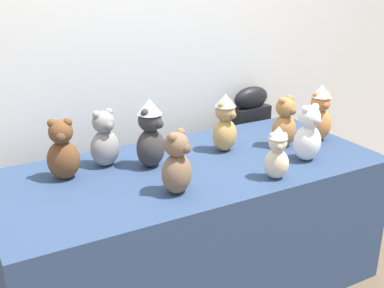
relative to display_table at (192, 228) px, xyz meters
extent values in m
cube|color=white|center=(0.00, 0.69, 0.93)|extent=(7.00, 0.08, 2.60)
cube|color=navy|center=(0.00, 0.00, 0.00)|extent=(1.96, 0.89, 0.73)
cube|color=black|center=(0.77, 0.57, 0.03)|extent=(0.29, 0.15, 0.79)
ellipsoid|color=black|center=(0.77, 0.57, 0.49)|extent=(0.29, 0.15, 0.15)
ellipsoid|color=brown|center=(-0.61, 0.17, 0.46)|extent=(0.19, 0.17, 0.19)
sphere|color=brown|center=(-0.61, 0.17, 0.60)|extent=(0.11, 0.11, 0.11)
sphere|color=brown|center=(-0.64, 0.18, 0.65)|extent=(0.04, 0.04, 0.04)
sphere|color=brown|center=(-0.57, 0.16, 0.65)|extent=(0.04, 0.04, 0.04)
sphere|color=brown|center=(-0.62, 0.12, 0.59)|extent=(0.05, 0.05, 0.05)
ellipsoid|color=#383533|center=(-0.18, 0.10, 0.46)|extent=(0.21, 0.20, 0.20)
sphere|color=#383533|center=(-0.18, 0.10, 0.61)|extent=(0.12, 0.12, 0.12)
sphere|color=#383533|center=(-0.21, 0.08, 0.66)|extent=(0.04, 0.04, 0.04)
sphere|color=#383533|center=(-0.15, 0.12, 0.66)|extent=(0.04, 0.04, 0.04)
sphere|color=#32302E|center=(-0.15, 0.06, 0.60)|extent=(0.05, 0.05, 0.05)
cone|color=silver|center=(-0.18, 0.10, 0.68)|extent=(0.12, 0.12, 0.08)
ellipsoid|color=white|center=(0.57, -0.22, 0.46)|extent=(0.17, 0.15, 0.19)
sphere|color=white|center=(0.57, -0.22, 0.60)|extent=(0.11, 0.11, 0.11)
sphere|color=white|center=(0.53, -0.22, 0.65)|extent=(0.04, 0.04, 0.04)
sphere|color=white|center=(0.60, -0.21, 0.65)|extent=(0.04, 0.04, 0.04)
sphere|color=#B4B3AF|center=(0.57, -0.26, 0.59)|extent=(0.05, 0.05, 0.05)
ellipsoid|color=tan|center=(0.26, 0.11, 0.46)|extent=(0.18, 0.17, 0.18)
sphere|color=tan|center=(0.26, 0.11, 0.59)|extent=(0.11, 0.11, 0.11)
sphere|color=tan|center=(0.23, 0.09, 0.63)|extent=(0.04, 0.04, 0.04)
sphere|color=tan|center=(0.29, 0.12, 0.63)|extent=(0.04, 0.04, 0.04)
sphere|color=olive|center=(0.28, 0.06, 0.58)|extent=(0.04, 0.04, 0.04)
cone|color=silver|center=(0.26, 0.11, 0.65)|extent=(0.11, 0.11, 0.07)
ellipsoid|color=gray|center=(-0.38, 0.22, 0.46)|extent=(0.18, 0.16, 0.19)
sphere|color=gray|center=(-0.38, 0.22, 0.60)|extent=(0.11, 0.11, 0.11)
sphere|color=gray|center=(-0.41, 0.21, 0.64)|extent=(0.04, 0.04, 0.04)
sphere|color=gray|center=(-0.35, 0.23, 0.64)|extent=(0.04, 0.04, 0.04)
sphere|color=slate|center=(-0.37, 0.18, 0.59)|extent=(0.05, 0.05, 0.05)
ellipsoid|color=#7F6047|center=(-0.20, -0.23, 0.46)|extent=(0.20, 0.19, 0.19)
sphere|color=#7F6047|center=(-0.20, -0.23, 0.60)|extent=(0.11, 0.11, 0.11)
sphere|color=#7F6047|center=(-0.23, -0.25, 0.64)|extent=(0.04, 0.04, 0.04)
sphere|color=#7F6047|center=(-0.17, -0.21, 0.64)|extent=(0.04, 0.04, 0.04)
sphere|color=brown|center=(-0.18, -0.27, 0.59)|extent=(0.05, 0.05, 0.05)
ellipsoid|color=#B27A42|center=(0.59, 0.00, 0.46)|extent=(0.17, 0.15, 0.18)
sphere|color=#B27A42|center=(0.59, 0.00, 0.59)|extent=(0.11, 0.11, 0.11)
sphere|color=#B27A42|center=(0.56, 0.00, 0.64)|extent=(0.04, 0.04, 0.04)
sphere|color=#B27A42|center=(0.63, 0.01, 0.64)|extent=(0.04, 0.04, 0.04)
sphere|color=olive|center=(0.60, -0.04, 0.58)|extent=(0.05, 0.05, 0.05)
ellipsoid|color=beige|center=(0.28, -0.32, 0.44)|extent=(0.15, 0.15, 0.15)
sphere|color=beige|center=(0.28, -0.32, 0.55)|extent=(0.09, 0.09, 0.09)
sphere|color=beige|center=(0.26, -0.31, 0.58)|extent=(0.03, 0.03, 0.03)
sphere|color=beige|center=(0.31, -0.34, 0.58)|extent=(0.03, 0.03, 0.03)
sphere|color=#ABA08A|center=(0.26, -0.36, 0.54)|extent=(0.04, 0.04, 0.04)
cone|color=silver|center=(0.28, -0.32, 0.60)|extent=(0.09, 0.09, 0.06)
ellipsoid|color=#D17F3D|center=(0.83, -0.01, 0.46)|extent=(0.17, 0.15, 0.18)
sphere|color=#D17F3D|center=(0.83, -0.01, 0.60)|extent=(0.11, 0.11, 0.11)
sphere|color=#D17F3D|center=(0.80, -0.01, 0.64)|extent=(0.04, 0.04, 0.04)
sphere|color=#D17F3D|center=(0.87, -0.02, 0.64)|extent=(0.04, 0.04, 0.04)
sphere|color=#A06536|center=(0.82, -0.06, 0.59)|extent=(0.05, 0.05, 0.05)
cone|color=silver|center=(0.83, -0.01, 0.66)|extent=(0.12, 0.12, 0.07)
camera|label=1|loc=(-1.07, -1.94, 1.32)|focal=44.26mm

